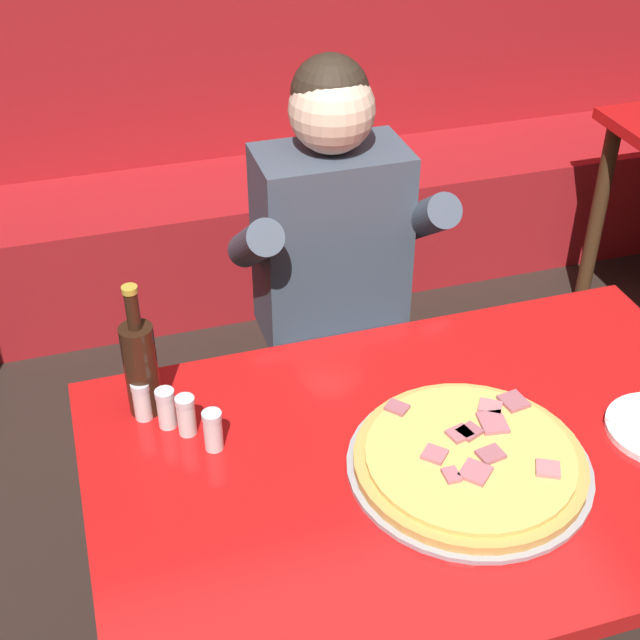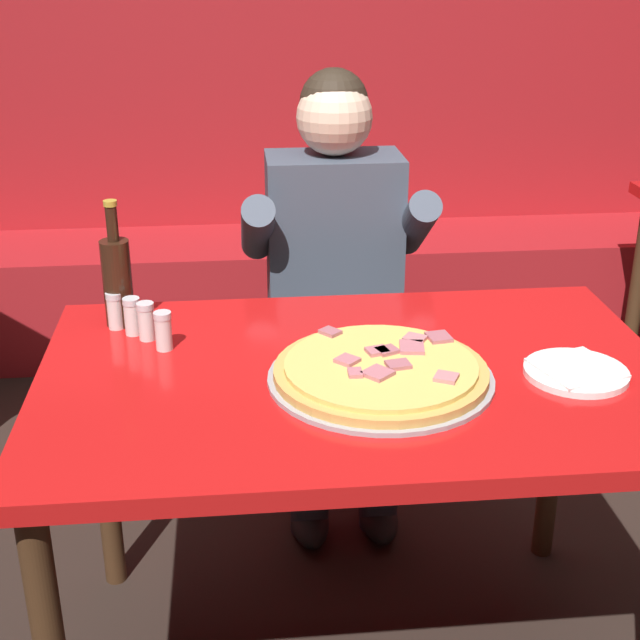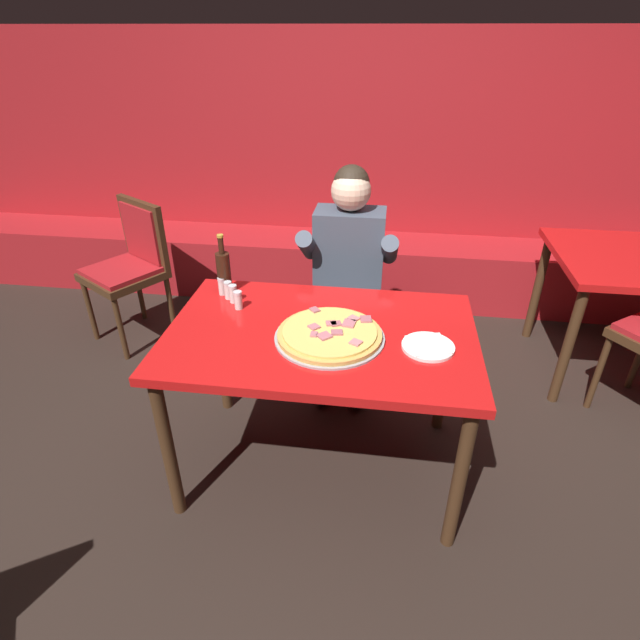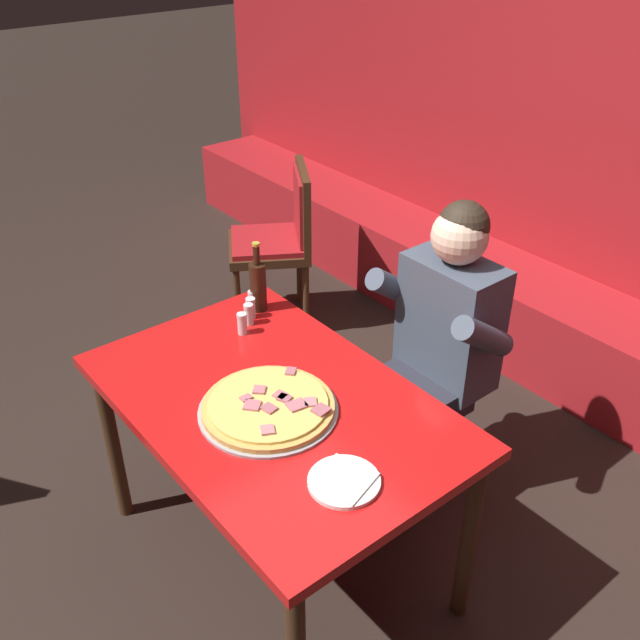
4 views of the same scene
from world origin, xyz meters
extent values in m
cube|color=#A3191E|center=(0.00, 2.18, 0.95)|extent=(6.80, 0.16, 1.90)
cube|color=#A3191E|center=(0.00, 1.86, 0.23)|extent=(6.46, 0.48, 0.46)
cylinder|color=#422816|center=(-0.59, 0.36, 0.37)|extent=(0.06, 0.06, 0.74)
cylinder|color=#422816|center=(0.59, 0.36, 0.37)|extent=(0.06, 0.06, 0.74)
cube|color=red|center=(0.00, 0.00, 0.76)|extent=(1.30, 0.84, 0.04)
cylinder|color=#9E9EA3|center=(0.04, -0.05, 0.78)|extent=(0.45, 0.45, 0.01)
cylinder|color=gold|center=(0.04, -0.05, 0.79)|extent=(0.43, 0.43, 0.02)
cylinder|color=#E5BC5B|center=(0.04, -0.05, 0.81)|extent=(0.39, 0.39, 0.01)
cube|color=#A85B66|center=(-0.04, 0.10, 0.82)|extent=(0.05, 0.05, 0.01)
cube|color=#A85B66|center=(0.07, -0.07, 0.82)|extent=(0.05, 0.05, 0.01)
cube|color=#C6757A|center=(0.16, -0.13, 0.82)|extent=(0.06, 0.06, 0.01)
cube|color=#B76670|center=(-0.02, -0.09, 0.82)|extent=(0.03, 0.04, 0.01)
cube|color=#B76670|center=(0.03, -0.10, 0.82)|extent=(0.07, 0.07, 0.01)
cube|color=#C6757A|center=(0.13, 0.05, 0.82)|extent=(0.06, 0.06, 0.01)
cube|color=#A85B66|center=(0.06, 0.00, 0.82)|extent=(0.05, 0.05, 0.01)
cube|color=#B76670|center=(-0.02, -0.04, 0.82)|extent=(0.06, 0.06, 0.01)
cube|color=#A85B66|center=(0.18, 0.05, 0.82)|extent=(0.05, 0.06, 0.01)
cube|color=#B76670|center=(0.12, 0.01, 0.82)|extent=(0.06, 0.07, 0.01)
cube|color=#B76670|center=(0.04, 0.00, 0.82)|extent=(0.05, 0.05, 0.01)
cylinder|color=white|center=(0.44, -0.07, 0.78)|extent=(0.21, 0.21, 0.01)
cube|color=white|center=(0.44, -0.07, 0.79)|extent=(0.19, 0.19, 0.01)
cylinder|color=black|center=(-0.50, 0.29, 0.88)|extent=(0.07, 0.07, 0.20)
cylinder|color=black|center=(-0.50, 0.29, 1.02)|extent=(0.03, 0.03, 0.08)
cylinder|color=#B29933|center=(-0.50, 0.29, 1.06)|extent=(0.03, 0.03, 0.01)
cylinder|color=silver|center=(-0.51, 0.27, 0.81)|extent=(0.04, 0.04, 0.07)
cylinder|color=#28231E|center=(-0.51, 0.27, 0.80)|extent=(0.03, 0.03, 0.04)
cylinder|color=silver|center=(-0.51, 0.27, 0.85)|extent=(0.04, 0.04, 0.01)
cylinder|color=silver|center=(-0.47, 0.23, 0.81)|extent=(0.04, 0.04, 0.07)
cylinder|color=#B23323|center=(-0.47, 0.23, 0.80)|extent=(0.03, 0.03, 0.04)
cylinder|color=silver|center=(-0.47, 0.23, 0.85)|extent=(0.04, 0.04, 0.01)
cylinder|color=silver|center=(-0.44, 0.20, 0.81)|extent=(0.04, 0.04, 0.07)
cylinder|color=silver|center=(-0.44, 0.20, 0.80)|extent=(0.03, 0.03, 0.04)
cylinder|color=silver|center=(-0.44, 0.20, 0.85)|extent=(0.04, 0.04, 0.01)
cylinder|color=silver|center=(-0.40, 0.14, 0.81)|extent=(0.04, 0.04, 0.07)
cylinder|color=#516B33|center=(-0.40, 0.14, 0.80)|extent=(0.03, 0.03, 0.04)
cylinder|color=silver|center=(-0.40, 0.14, 0.85)|extent=(0.04, 0.04, 0.01)
ellipsoid|color=black|center=(-0.05, 0.51, 0.04)|extent=(0.11, 0.24, 0.09)
ellipsoid|color=black|center=(0.15, 0.51, 0.04)|extent=(0.11, 0.24, 0.09)
cylinder|color=#282833|center=(-0.05, 0.51, 0.23)|extent=(0.11, 0.11, 0.43)
cylinder|color=#282833|center=(0.15, 0.51, 0.23)|extent=(0.11, 0.11, 0.43)
cube|color=#282833|center=(0.05, 0.61, 0.51)|extent=(0.34, 0.40, 0.12)
cube|color=#424C5B|center=(0.05, 0.81, 0.78)|extent=(0.38, 0.22, 0.52)
cylinder|color=#424C5B|center=(-0.17, 0.73, 0.86)|extent=(0.09, 0.30, 0.25)
cylinder|color=#424C5B|center=(0.27, 0.73, 0.86)|extent=(0.09, 0.30, 0.25)
sphere|color=beige|center=(0.05, 0.81, 1.15)|extent=(0.21, 0.21, 0.21)
sphere|color=#2D2319|center=(0.05, 0.82, 1.18)|extent=(0.19, 0.19, 0.19)
cylinder|color=#422816|center=(1.27, 1.39, 0.37)|extent=(0.06, 0.06, 0.74)
camera|label=1|loc=(-0.57, -1.11, 1.95)|focal=50.00mm
camera|label=2|loc=(-0.24, -1.62, 1.59)|focal=50.00mm
camera|label=3|loc=(0.24, -1.77, 1.88)|focal=28.00mm
camera|label=4|loc=(1.54, -1.04, 2.24)|focal=40.00mm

